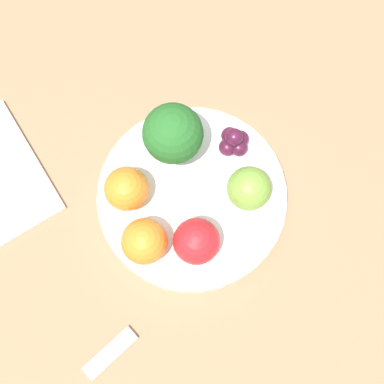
{
  "coord_description": "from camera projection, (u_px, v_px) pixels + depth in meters",
  "views": [
    {
      "loc": [
        0.12,
        -0.09,
        0.59
      ],
      "look_at": [
        0.0,
        0.0,
        0.06
      ],
      "focal_mm": 50.0,
      "sensor_mm": 36.0,
      "label": 1
    }
  ],
  "objects": [
    {
      "name": "grape_cluster",
      "position": [
        234.0,
        141.0,
        0.57
      ],
      "size": [
        0.04,
        0.04,
        0.03
      ],
      "color": "#47142D",
      "rests_on": "bowl"
    },
    {
      "name": "bowl",
      "position": [
        192.0,
        198.0,
        0.58
      ],
      "size": [
        0.2,
        0.2,
        0.03
      ],
      "color": "white",
      "rests_on": "table_surface"
    },
    {
      "name": "spoon",
      "position": [
        110.0,
        353.0,
        0.54
      ],
      "size": [
        0.02,
        0.06,
        0.01
      ],
      "color": "silver",
      "rests_on": "table_surface"
    },
    {
      "name": "orange_front",
      "position": [
        127.0,
        189.0,
        0.54
      ],
      "size": [
        0.05,
        0.05,
        0.05
      ],
      "color": "orange",
      "rests_on": "bowl"
    },
    {
      "name": "broccoli",
      "position": [
        173.0,
        134.0,
        0.54
      ],
      "size": [
        0.06,
        0.06,
        0.08
      ],
      "color": "#99C17A",
      "rests_on": "bowl"
    },
    {
      "name": "apple_green",
      "position": [
        249.0,
        189.0,
        0.54
      ],
      "size": [
        0.05,
        0.05,
        0.05
      ],
      "color": "olive",
      "rests_on": "bowl"
    },
    {
      "name": "ground_plane",
      "position": [
        192.0,
        206.0,
        0.61
      ],
      "size": [
        6.0,
        6.0,
        0.0
      ],
      "primitive_type": "plane",
      "color": "gray"
    },
    {
      "name": "apple_red",
      "position": [
        196.0,
        241.0,
        0.53
      ],
      "size": [
        0.05,
        0.05,
        0.05
      ],
      "color": "red",
      "rests_on": "bowl"
    },
    {
      "name": "table_surface",
      "position": [
        192.0,
        204.0,
        0.6
      ],
      "size": [
        1.2,
        1.2,
        0.02
      ],
      "color": "#936D4C",
      "rests_on": "ground_plane"
    },
    {
      "name": "orange_back",
      "position": [
        144.0,
        241.0,
        0.53
      ],
      "size": [
        0.05,
        0.05,
        0.05
      ],
      "color": "orange",
      "rests_on": "bowl"
    }
  ]
}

